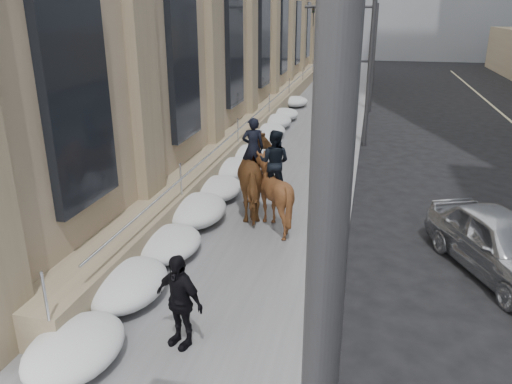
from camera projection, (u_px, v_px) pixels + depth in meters
The scene contains 12 objects.
ground at pixel (197, 313), 9.89m from camera, with size 140.00×140.00×0.00m, color black.
sidewalk at pixel (284, 166), 19.02m from camera, with size 5.00×80.00×0.12m, color #575759.
curb at pixel (353, 170), 18.47m from camera, with size 0.24×80.00×0.12m, color slate.
streetlight_near at pixel (290, 265), 2.24m from camera, with size 1.71×0.24×8.00m.
streetlight_mid at pixel (368, 37), 20.54m from camera, with size 1.71×0.24×8.00m.
streetlight_far at pixel (373, 24), 38.84m from camera, with size 1.71×0.24×8.00m.
traffic_signal at pixel (358, 41), 28.20m from camera, with size 4.10×0.22×6.00m.
snow_bank at pixel (235, 167), 17.44m from camera, with size 1.70×18.10×0.76m.
mounted_horse_left at pixel (258, 175), 14.10m from camera, with size 1.93×2.79×2.74m.
mounted_horse_right at pixel (273, 188), 13.25m from camera, with size 1.75×1.91×2.62m.
pedestrian at pixel (179, 301), 8.51m from camera, with size 1.01×0.42×1.73m, color black.
car_silver at pixel (501, 244), 11.16m from camera, with size 1.72×4.27×1.45m, color #9FA1A6.
Camera 1 is at (3.04, -7.98, 5.66)m, focal length 35.00 mm.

